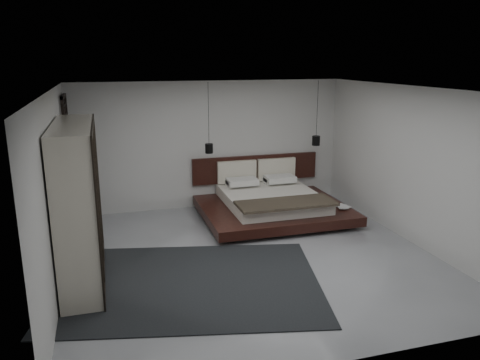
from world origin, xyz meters
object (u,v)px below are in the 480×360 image
object	(u,v)px
bed	(271,202)
pendant_right	(316,140)
pendant_left	(209,148)
wardrobe	(79,203)
rug	(189,283)
lattice_screen	(69,163)

from	to	relation	value
bed	pendant_right	distance (m)	1.77
pendant_left	wardrobe	xyz separation A→B (m)	(-2.52, -2.37, -0.27)
pendant_left	pendant_right	bearing A→B (deg)	-0.00
pendant_left	rug	world-z (taller)	pendant_left
lattice_screen	wardrobe	bearing A→B (deg)	-84.09
bed	pendant_right	bearing A→B (deg)	21.69
lattice_screen	wardrobe	distance (m)	2.45
pendant_left	bed	bearing A→B (deg)	-21.69
rug	pendant_right	bearing A→B (deg)	41.49
wardrobe	rug	world-z (taller)	wardrobe
lattice_screen	wardrobe	size ratio (longest dim) A/B	1.08
lattice_screen	pendant_left	size ratio (longest dim) A/B	1.78
pendant_left	rug	bearing A→B (deg)	-108.44
bed	pendant_left	world-z (taller)	pendant_left
wardrobe	rug	bearing A→B (deg)	-24.66
lattice_screen	rug	distance (m)	3.80
bed	wardrobe	size ratio (longest dim) A/B	1.23
pendant_right	rug	bearing A→B (deg)	-138.51
lattice_screen	pendant_left	world-z (taller)	pendant_left
lattice_screen	pendant_left	bearing A→B (deg)	-1.34
pendant_left	pendant_right	xyz separation A→B (m)	(2.44, -0.00, 0.04)
bed	rug	size ratio (longest dim) A/B	0.77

